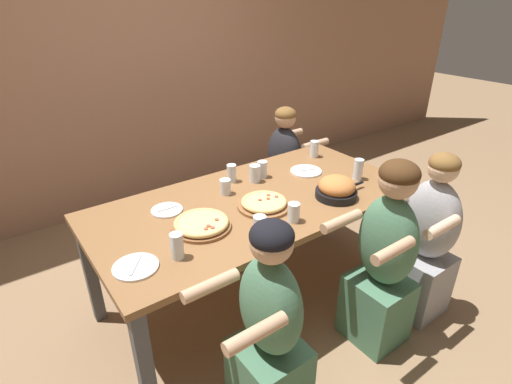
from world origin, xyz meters
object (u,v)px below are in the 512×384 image
at_px(empty_plate_a, 306,171).
at_px(empty_plate_b, 136,267).
at_px(drinking_glass_d, 294,214).
at_px(pizza_board_second, 201,224).
at_px(drinking_glass_f, 177,248).
at_px(diner_near_midleft, 269,334).
at_px(empty_plate_c, 167,210).
at_px(drinking_glass_h, 262,170).
at_px(drinking_glass_g, 314,149).
at_px(diner_far_right, 284,172).
at_px(drinking_glass_b, 225,187).
at_px(diner_near_right, 426,245).
at_px(pizza_board_main, 264,203).
at_px(drinking_glass_c, 232,174).
at_px(diner_near_midright, 383,263).
at_px(drinking_glass_a, 358,169).
at_px(drinking_glass_i, 255,174).
at_px(drinking_glass_e, 260,230).
at_px(skillet_bowl, 337,189).

bearing_deg(empty_plate_a, empty_plate_b, -165.94).
xyz_separation_m(empty_plate_a, drinking_glass_d, (-0.53, -0.47, 0.04)).
relative_size(pizza_board_second, drinking_glass_f, 2.41).
distance_m(empty_plate_b, diner_near_midleft, 0.71).
height_order(empty_plate_c, drinking_glass_h, drinking_glass_h).
height_order(drinking_glass_g, diner_far_right, diner_far_right).
bearing_deg(diner_near_midleft, drinking_glass_d, -50.68).
distance_m(drinking_glass_b, diner_near_right, 1.34).
bearing_deg(drinking_glass_g, pizza_board_main, -152.61).
xyz_separation_m(pizza_board_main, pizza_board_second, (-0.42, 0.01, 0.00)).
bearing_deg(empty_plate_c, empty_plate_b, -130.22).
distance_m(pizza_board_main, empty_plate_b, 0.86).
xyz_separation_m(drinking_glass_c, drinking_glass_f, (-0.69, -0.58, 0.00)).
xyz_separation_m(diner_near_midright, diner_far_right, (0.46, 1.45, -0.07)).
relative_size(empty_plate_b, drinking_glass_a, 1.48).
relative_size(empty_plate_a, drinking_glass_f, 1.66).
xyz_separation_m(drinking_glass_b, drinking_glass_i, (0.26, 0.04, 0.00)).
relative_size(empty_plate_a, drinking_glass_e, 1.56).
height_order(drinking_glass_a, drinking_glass_i, drinking_glass_a).
distance_m(empty_plate_a, drinking_glass_g, 0.32).
bearing_deg(drinking_glass_d, diner_near_midright, -46.05).
relative_size(empty_plate_c, diner_near_right, 0.16).
bearing_deg(drinking_glass_c, drinking_glass_g, 0.10).
distance_m(drinking_glass_d, diner_far_right, 1.40).
distance_m(drinking_glass_i, diner_far_right, 0.93).
bearing_deg(diner_near_midright, diner_near_midleft, 90.00).
relative_size(pizza_board_second, drinking_glass_i, 2.75).
xyz_separation_m(drinking_glass_a, drinking_glass_d, (-0.73, -0.17, -0.02)).
relative_size(drinking_glass_b, drinking_glass_d, 0.88).
relative_size(empty_plate_a, empty_plate_c, 1.21).
relative_size(drinking_glass_f, drinking_glass_g, 1.06).
bearing_deg(pizza_board_main, diner_near_midright, -56.76).
bearing_deg(drinking_glass_i, empty_plate_b, -156.58).
bearing_deg(empty_plate_b, empty_plate_a, 14.06).
bearing_deg(empty_plate_b, drinking_glass_i, 23.42).
distance_m(pizza_board_main, empty_plate_c, 0.58).
distance_m(drinking_glass_i, diner_near_midright, 1.01).
distance_m(diner_near_right, diner_far_right, 1.45).
distance_m(pizza_board_second, diner_near_midright, 1.07).
distance_m(drinking_glass_b, drinking_glass_i, 0.27).
distance_m(drinking_glass_a, drinking_glass_g, 0.49).
distance_m(drinking_glass_f, drinking_glass_g, 1.58).
relative_size(pizza_board_main, diner_near_midleft, 0.29).
distance_m(diner_near_midleft, diner_near_right, 1.27).
bearing_deg(diner_near_midright, diner_far_right, -17.62).
bearing_deg(drinking_glass_g, drinking_glass_b, -171.62).
bearing_deg(empty_plate_c, drinking_glass_i, 2.07).
bearing_deg(diner_far_right, empty_plate_a, -26.66).
height_order(drinking_glass_a, drinking_glass_h, drinking_glass_a).
xyz_separation_m(skillet_bowl, drinking_glass_h, (-0.20, 0.52, -0.01)).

